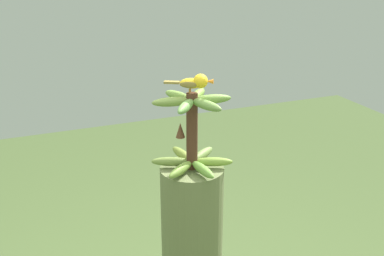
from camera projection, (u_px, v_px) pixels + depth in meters
name	position (u px, v px, depth m)	size (l,w,h in m)	color
banana_bunch	(192.00, 131.00, 1.87)	(0.33, 0.31, 0.31)	#4C2D1E
perched_bird	(195.00, 82.00, 1.80)	(0.11, 0.17, 0.07)	#C68933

